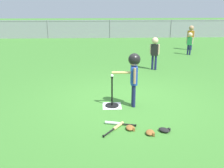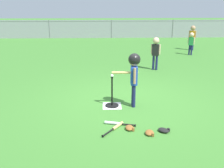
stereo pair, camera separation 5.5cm
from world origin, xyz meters
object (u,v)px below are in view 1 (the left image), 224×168
at_px(spare_bat_silver, 116,123).
at_px(fielder_deep_left, 191,34).
at_px(glove_tossed_aside, 130,128).
at_px(fielder_near_left, 190,40).
at_px(fielder_near_right, 155,49).
at_px(baseball_on_tee, 112,76).
at_px(glove_near_bats, 150,132).
at_px(batter_child, 134,69).
at_px(spare_bat_wood, 116,127).
at_px(glove_by_plate, 164,130).
at_px(batting_tee, 112,101).

bearing_deg(spare_bat_silver, fielder_deep_left, 62.92).
bearing_deg(glove_tossed_aside, fielder_near_left, 64.21).
height_order(fielder_deep_left, glove_tossed_aside, fielder_deep_left).
bearing_deg(fielder_deep_left, fielder_near_left, -110.00).
height_order(fielder_deep_left, fielder_near_right, fielder_deep_left).
distance_m(baseball_on_tee, glove_near_bats, 1.72).
bearing_deg(baseball_on_tee, fielder_near_right, 63.76).
xyz_separation_m(batter_child, spare_bat_silver, (-0.46, -0.98, -0.88)).
bearing_deg(spare_bat_wood, glove_by_plate, -10.38).
xyz_separation_m(baseball_on_tee, spare_bat_wood, (0.03, -1.16, -0.72)).
distance_m(baseball_on_tee, spare_bat_silver, 1.23).
xyz_separation_m(spare_bat_wood, glove_near_bats, (0.63, -0.26, 0.01)).
bearing_deg(glove_near_bats, glove_tossed_aside, 149.70).
xyz_separation_m(fielder_deep_left, spare_bat_wood, (-4.15, -8.29, -0.74)).
xyz_separation_m(batting_tee, glove_tossed_aside, (0.30, -1.21, -0.08)).
distance_m(fielder_near_left, fielder_deep_left, 1.27).
xyz_separation_m(spare_bat_silver, glove_by_plate, (0.91, -0.34, 0.01)).
height_order(baseball_on_tee, glove_tossed_aside, baseball_on_tee).
relative_size(fielder_near_right, glove_near_bats, 4.63).
height_order(fielder_near_left, fielder_deep_left, fielder_deep_left).
height_order(spare_bat_silver, spare_bat_wood, same).
distance_m(batter_child, spare_bat_wood, 1.52).
bearing_deg(glove_near_bats, batting_tee, 114.97).
bearing_deg(batting_tee, glove_near_bats, -65.03).
distance_m(batter_child, fielder_near_left, 6.79).
bearing_deg(batter_child, fielder_deep_left, 62.67).
relative_size(glove_by_plate, glove_near_bats, 1.07).
bearing_deg(fielder_near_right, glove_tossed_aside, -106.47).
distance_m(fielder_near_left, fielder_near_right, 3.34).
height_order(baseball_on_tee, glove_near_bats, baseball_on_tee).
bearing_deg(spare_bat_wood, glove_tossed_aside, -10.10).
distance_m(batting_tee, fielder_near_right, 3.79).
distance_m(spare_bat_silver, glove_near_bats, 0.75).
bearing_deg(spare_bat_silver, fielder_near_right, 69.62).
bearing_deg(baseball_on_tee, fielder_near_left, 57.67).
bearing_deg(fielder_near_right, fielder_near_left, 50.85).
relative_size(batter_child, glove_by_plate, 4.71).
relative_size(glove_by_plate, glove_tossed_aside, 1.20).
bearing_deg(glove_tossed_aside, spare_bat_silver, 140.50).
height_order(batting_tee, fielder_near_right, fielder_near_right).
xyz_separation_m(baseball_on_tee, spare_bat_silver, (0.04, -0.99, -0.72)).
bearing_deg(glove_by_plate, batter_child, 108.86).
bearing_deg(baseball_on_tee, glove_near_bats, -65.03).
height_order(fielder_near_left, glove_tossed_aside, fielder_near_left).
xyz_separation_m(fielder_near_left, glove_near_bats, (-3.10, -7.35, -0.62)).
bearing_deg(fielder_near_left, fielder_near_right, -129.15).
relative_size(fielder_deep_left, spare_bat_silver, 1.91).
bearing_deg(batting_tee, spare_bat_silver, -87.75).
height_order(baseball_on_tee, spare_bat_silver, baseball_on_tee).
distance_m(fielder_deep_left, fielder_near_right, 4.55).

